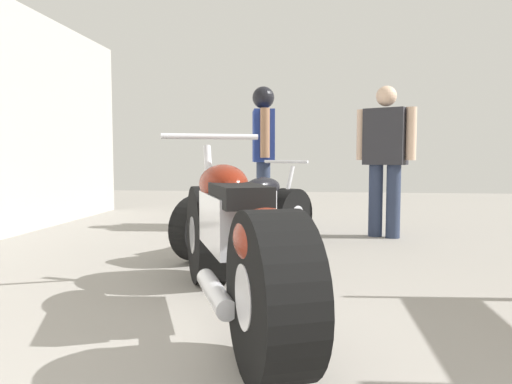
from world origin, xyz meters
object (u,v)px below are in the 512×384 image
(motorcycle_maroon_cruiser, at_px, (233,241))
(motorcycle_black_naked, at_px, (248,214))
(mechanic_with_helmet, at_px, (263,144))
(mechanic_in_blue, at_px, (385,152))

(motorcycle_maroon_cruiser, bearing_deg, motorcycle_black_naked, 95.50)
(motorcycle_black_naked, xyz_separation_m, mechanic_with_helmet, (-0.01, 1.49, 0.70))
(mechanic_in_blue, relative_size, mechanic_with_helmet, 0.95)
(motorcycle_maroon_cruiser, relative_size, motorcycle_black_naked, 1.32)
(motorcycle_black_naked, bearing_deg, mechanic_in_blue, 35.02)
(motorcycle_black_naked, distance_m, mechanic_with_helmet, 1.64)
(motorcycle_maroon_cruiser, relative_size, mechanic_in_blue, 1.31)
(mechanic_in_blue, bearing_deg, motorcycle_maroon_cruiser, -112.69)
(mechanic_with_helmet, bearing_deg, motorcycle_black_naked, -89.71)
(mechanic_with_helmet, bearing_deg, motorcycle_maroon_cruiser, -86.76)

